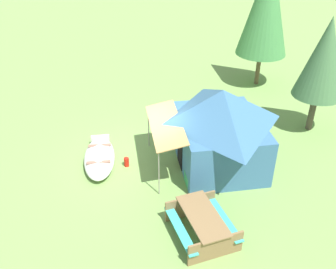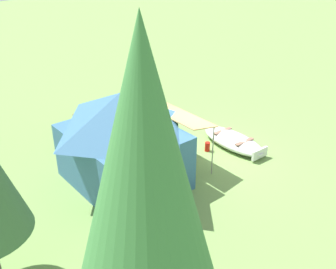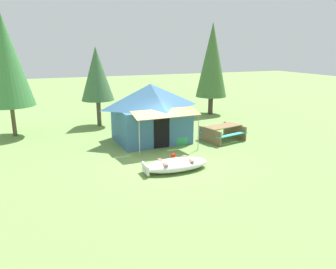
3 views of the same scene
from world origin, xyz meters
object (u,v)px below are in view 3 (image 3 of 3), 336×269
(cooler_box, at_px, (181,141))
(pine_tree_back_left, at_px, (6,60))
(fuel_can, at_px, (173,158))
(pine_tree_far_center, at_px, (97,74))
(canvas_cabin_tent, at_px, (151,112))
(beached_rowboat, at_px, (175,165))
(pine_tree_back_right, at_px, (212,60))
(picnic_table, at_px, (223,131))

(cooler_box, xyz_separation_m, pine_tree_back_left, (-7.38, 4.67, 3.67))
(cooler_box, height_order, fuel_can, cooler_box)
(cooler_box, distance_m, pine_tree_far_center, 6.70)
(canvas_cabin_tent, xyz_separation_m, pine_tree_back_left, (-6.30, 3.52, 2.40))
(fuel_can, xyz_separation_m, pine_tree_far_center, (-1.60, 7.42, 2.84))
(beached_rowboat, relative_size, fuel_can, 7.93)
(beached_rowboat, bearing_deg, pine_tree_back_right, 53.90)
(canvas_cabin_tent, relative_size, cooler_box, 6.81)
(picnic_table, bearing_deg, pine_tree_far_center, 133.05)
(cooler_box, xyz_separation_m, fuel_can, (-1.26, -2.05, -0.03))
(pine_tree_back_right, bearing_deg, fuel_can, -127.79)
(picnic_table, bearing_deg, cooler_box, 177.81)
(beached_rowboat, xyz_separation_m, pine_tree_back_left, (-5.81, 7.65, 3.63))
(canvas_cabin_tent, relative_size, pine_tree_back_right, 0.64)
(fuel_can, bearing_deg, pine_tree_far_center, 102.18)
(picnic_table, distance_m, fuel_can, 4.02)
(canvas_cabin_tent, height_order, fuel_can, canvas_cabin_tent)
(cooler_box, bearing_deg, canvas_cabin_tent, 133.24)
(canvas_cabin_tent, xyz_separation_m, pine_tree_far_center, (-1.77, 4.21, 1.55))
(canvas_cabin_tent, xyz_separation_m, fuel_can, (-0.17, -3.20, -1.30))
(beached_rowboat, height_order, pine_tree_back_left, pine_tree_back_left)
(picnic_table, xyz_separation_m, pine_tree_back_left, (-9.62, 4.76, 3.38))
(fuel_can, xyz_separation_m, pine_tree_back_left, (-6.12, 6.72, 3.69))
(fuel_can, bearing_deg, canvas_cabin_tent, 86.92)
(beached_rowboat, distance_m, picnic_table, 4.79)
(beached_rowboat, bearing_deg, pine_tree_back_left, 127.21)
(picnic_table, bearing_deg, pine_tree_back_left, 153.68)
(cooler_box, relative_size, fuel_can, 1.77)
(pine_tree_back_right, height_order, pine_tree_far_center, pine_tree_back_right)
(beached_rowboat, distance_m, cooler_box, 3.37)
(cooler_box, relative_size, pine_tree_far_center, 0.13)
(fuel_can, bearing_deg, pine_tree_back_right, 52.21)
(pine_tree_back_left, bearing_deg, picnic_table, -26.32)
(beached_rowboat, xyz_separation_m, pine_tree_back_right, (6.48, 8.89, 3.41))
(cooler_box, distance_m, pine_tree_back_right, 8.42)
(canvas_cabin_tent, height_order, pine_tree_back_left, pine_tree_back_left)
(fuel_can, distance_m, pine_tree_back_left, 9.81)
(fuel_can, distance_m, pine_tree_back_right, 10.65)
(picnic_table, bearing_deg, canvas_cabin_tent, 159.51)
(beached_rowboat, relative_size, pine_tree_far_center, 0.57)
(canvas_cabin_tent, xyz_separation_m, pine_tree_back_right, (6.00, 4.76, 2.18))
(beached_rowboat, xyz_separation_m, canvas_cabin_tent, (0.49, 4.14, 1.23))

